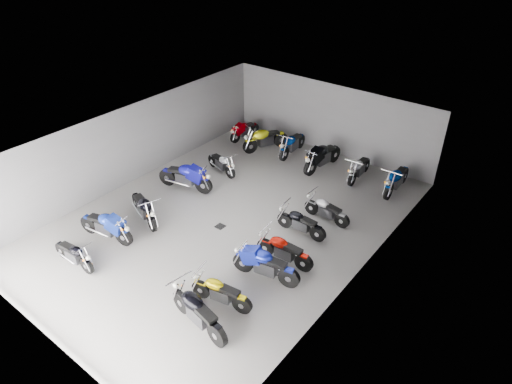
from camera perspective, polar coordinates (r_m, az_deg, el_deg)
ground at (r=16.69m, az=-3.35°, el=-3.51°), size 14.00×14.00×0.00m
wall_back at (r=20.96m, az=9.26°, el=9.03°), size 10.00×0.10×3.20m
wall_left at (r=19.12m, az=-14.98°, el=5.94°), size 0.10×14.00×3.20m
wall_right at (r=13.57m, az=12.70°, el=-5.58°), size 0.10×14.00×3.20m
ceiling at (r=15.03m, az=-3.73°, el=6.48°), size 10.00×14.00×0.04m
drain_grate at (r=16.39m, az=-4.49°, el=-4.30°), size 0.32×0.32×0.01m
motorcycle_left_a at (r=15.56m, az=-21.81°, el=-7.22°), size 1.85×0.37×0.81m
motorcycle_left_b at (r=16.29m, az=-18.23°, el=-4.06°), size 2.21×0.60×0.98m
motorcycle_left_c at (r=16.85m, az=-13.83°, el=-1.97°), size 2.10×0.89×0.96m
motorcycle_left_e at (r=18.36m, az=-8.77°, el=1.90°), size 2.34×0.78×1.05m
motorcycle_left_f at (r=19.43m, az=-4.31°, el=3.62°), size 1.82×0.57×0.81m
motorcycle_right_a at (r=12.69m, az=-7.30°, el=-14.65°), size 2.25×0.56×0.99m
motorcycle_right_b at (r=13.25m, az=-4.49°, el=-12.36°), size 1.92×0.55×0.85m
motorcycle_right_c at (r=13.96m, az=1.11°, el=-9.06°), size 2.20×0.63×0.98m
motorcycle_right_d at (r=14.58m, az=3.50°, el=-7.26°), size 2.01×0.44×0.88m
motorcycle_right_e at (r=15.83m, az=5.60°, el=-3.83°), size 1.91×0.39×0.84m
motorcycle_right_f at (r=16.60m, az=8.78°, el=-2.22°), size 1.86×0.38×0.82m
motorcycle_back_a at (r=22.35m, az=-1.46°, el=7.74°), size 0.42×1.88×0.82m
motorcycle_back_b at (r=21.23m, az=1.12°, el=6.67°), size 1.10×2.16×1.01m
motorcycle_back_c at (r=20.90m, az=4.53°, el=6.02°), size 0.47×2.17×0.95m
motorcycle_back_d at (r=19.82m, az=8.28°, el=4.40°), size 0.54×2.40×1.06m
motorcycle_back_e at (r=19.38m, az=12.76°, el=2.91°), size 0.43×2.03×0.89m
motorcycle_back_f at (r=18.88m, az=17.16°, el=1.52°), size 0.44×2.23×0.98m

